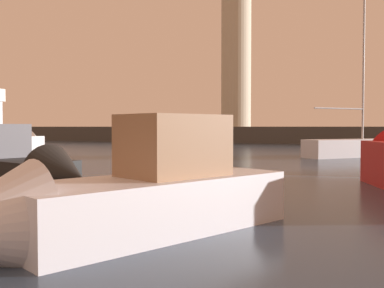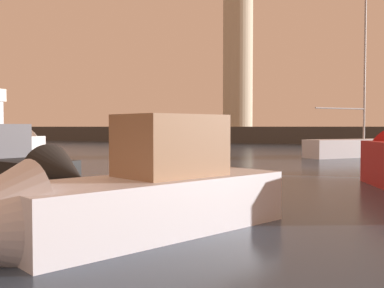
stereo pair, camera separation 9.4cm
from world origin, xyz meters
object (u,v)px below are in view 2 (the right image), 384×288
(lighthouse, at_px, (238,49))
(sailboat_moored, at_px, (355,147))
(motorboat_2, at_px, (25,167))
(motorboat_5, at_px, (179,147))
(motorboat_4, at_px, (111,200))

(lighthouse, height_order, sailboat_moored, lighthouse)
(motorboat_2, height_order, motorboat_5, motorboat_5)
(motorboat_5, relative_size, sailboat_moored, 0.54)
(sailboat_moored, bearing_deg, lighthouse, 121.45)
(motorboat_5, bearing_deg, sailboat_moored, 24.09)
(lighthouse, distance_m, motorboat_2, 39.64)
(lighthouse, relative_size, motorboat_2, 2.86)
(lighthouse, bearing_deg, motorboat_4, -77.50)
(motorboat_2, bearing_deg, sailboat_moored, 62.22)
(motorboat_2, distance_m, motorboat_4, 7.62)
(motorboat_4, distance_m, sailboat_moored, 22.39)
(motorboat_5, bearing_deg, motorboat_2, -88.33)
(motorboat_2, bearing_deg, lighthouse, 95.45)
(motorboat_4, relative_size, sailboat_moored, 0.57)
(lighthouse, bearing_deg, sailboat_moored, -58.55)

